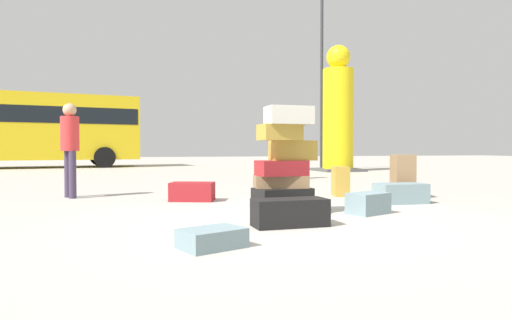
{
  "coord_description": "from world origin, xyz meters",
  "views": [
    {
      "loc": [
        -1.71,
        -4.75,
        0.83
      ],
      "look_at": [
        0.12,
        1.77,
        0.65
      ],
      "focal_mm": 30.8,
      "sensor_mm": 36.0,
      "label": 1
    }
  ],
  "objects_px": {
    "person_tourist_with_camera": "(70,142)",
    "suitcase_brown_foreground_near": "(403,176)",
    "lamp_post": "(322,54)",
    "suitcase_tan_behind_tower": "(340,181)",
    "suitcase_slate_foreground_far": "(212,238)",
    "person_bearded_onlooker": "(290,145)",
    "suitcase_tower": "(285,169)",
    "parked_bus": "(33,125)",
    "suitcase_slate_right_side": "(368,203)",
    "suitcase_slate_white_trunk": "(401,193)",
    "yellow_dummy_statue": "(338,115)",
    "suitcase_black_left_side": "(290,212)",
    "suitcase_maroon_upright_blue": "(192,192)"
  },
  "relations": [
    {
      "from": "suitcase_black_left_side",
      "to": "parked_bus",
      "type": "relative_size",
      "value": 0.09
    },
    {
      "from": "suitcase_slate_white_trunk",
      "to": "suitcase_slate_foreground_far",
      "type": "bearing_deg",
      "value": -143.59
    },
    {
      "from": "suitcase_black_left_side",
      "to": "suitcase_slate_white_trunk",
      "type": "relative_size",
      "value": 1.07
    },
    {
      "from": "suitcase_slate_foreground_far",
      "to": "suitcase_slate_right_side",
      "type": "distance_m",
      "value": 2.62
    },
    {
      "from": "suitcase_tan_behind_tower",
      "to": "suitcase_slate_right_side",
      "type": "distance_m",
      "value": 2.11
    },
    {
      "from": "suitcase_brown_foreground_near",
      "to": "suitcase_slate_right_side",
      "type": "height_order",
      "value": "suitcase_brown_foreground_near"
    },
    {
      "from": "suitcase_brown_foreground_near",
      "to": "suitcase_slate_white_trunk",
      "type": "distance_m",
      "value": 0.73
    },
    {
      "from": "suitcase_slate_white_trunk",
      "to": "parked_bus",
      "type": "bearing_deg",
      "value": 120.68
    },
    {
      "from": "suitcase_slate_white_trunk",
      "to": "suitcase_black_left_side",
      "type": "bearing_deg",
      "value": -145.93
    },
    {
      "from": "lamp_post",
      "to": "suitcase_slate_foreground_far",
      "type": "bearing_deg",
      "value": -117.77
    },
    {
      "from": "lamp_post",
      "to": "suitcase_tan_behind_tower",
      "type": "bearing_deg",
      "value": -112.23
    },
    {
      "from": "lamp_post",
      "to": "suitcase_slate_right_side",
      "type": "bearing_deg",
      "value": -111.34
    },
    {
      "from": "suitcase_slate_foreground_far",
      "to": "suitcase_slate_white_trunk",
      "type": "height_order",
      "value": "suitcase_slate_white_trunk"
    },
    {
      "from": "suitcase_slate_foreground_far",
      "to": "person_tourist_with_camera",
      "type": "xyz_separation_m",
      "value": [
        -1.65,
        4.34,
        0.87
      ]
    },
    {
      "from": "person_bearded_onlooker",
      "to": "person_tourist_with_camera",
      "type": "distance_m",
      "value": 6.01
    },
    {
      "from": "person_tourist_with_camera",
      "to": "suitcase_brown_foreground_near",
      "type": "bearing_deg",
      "value": 48.17
    },
    {
      "from": "suitcase_black_left_side",
      "to": "person_bearded_onlooker",
      "type": "distance_m",
      "value": 7.23
    },
    {
      "from": "person_bearded_onlooker",
      "to": "parked_bus",
      "type": "xyz_separation_m",
      "value": [
        -8.23,
        9.73,
        0.89
      ]
    },
    {
      "from": "suitcase_tan_behind_tower",
      "to": "person_bearded_onlooker",
      "type": "distance_m",
      "value": 4.28
    },
    {
      "from": "suitcase_black_left_side",
      "to": "suitcase_slate_foreground_far",
      "type": "distance_m",
      "value": 1.26
    },
    {
      "from": "person_tourist_with_camera",
      "to": "yellow_dummy_statue",
      "type": "height_order",
      "value": "yellow_dummy_statue"
    },
    {
      "from": "suitcase_slate_white_trunk",
      "to": "person_tourist_with_camera",
      "type": "relative_size",
      "value": 0.46
    },
    {
      "from": "parked_bus",
      "to": "yellow_dummy_statue",
      "type": "bearing_deg",
      "value": -36.88
    },
    {
      "from": "suitcase_slate_foreground_far",
      "to": "person_bearded_onlooker",
      "type": "distance_m",
      "value": 8.34
    },
    {
      "from": "suitcase_black_left_side",
      "to": "suitcase_slate_foreground_far",
      "type": "height_order",
      "value": "suitcase_black_left_side"
    },
    {
      "from": "suitcase_slate_foreground_far",
      "to": "suitcase_brown_foreground_near",
      "type": "distance_m",
      "value": 4.63
    },
    {
      "from": "suitcase_slate_right_side",
      "to": "suitcase_brown_foreground_near",
      "type": "bearing_deg",
      "value": 22.38
    },
    {
      "from": "person_bearded_onlooker",
      "to": "yellow_dummy_statue",
      "type": "height_order",
      "value": "yellow_dummy_statue"
    },
    {
      "from": "suitcase_tan_behind_tower",
      "to": "suitcase_slate_white_trunk",
      "type": "xyz_separation_m",
      "value": [
        0.43,
        -1.15,
        -0.11
      ]
    },
    {
      "from": "suitcase_tower",
      "to": "parked_bus",
      "type": "bearing_deg",
      "value": 110.83
    },
    {
      "from": "parked_bus",
      "to": "suitcase_brown_foreground_near",
      "type": "bearing_deg",
      "value": -68.61
    },
    {
      "from": "yellow_dummy_statue",
      "to": "parked_bus",
      "type": "distance_m",
      "value": 12.97
    },
    {
      "from": "suitcase_tower",
      "to": "suitcase_slate_right_side",
      "type": "distance_m",
      "value": 1.16
    },
    {
      "from": "suitcase_slate_white_trunk",
      "to": "suitcase_slate_right_side",
      "type": "xyz_separation_m",
      "value": [
        -1.05,
        -0.85,
        -0.02
      ]
    },
    {
      "from": "suitcase_tan_behind_tower",
      "to": "lamp_post",
      "type": "distance_m",
      "value": 10.86
    },
    {
      "from": "parked_bus",
      "to": "suitcase_slate_right_side",
      "type": "bearing_deg",
      "value": -75.14
    },
    {
      "from": "suitcase_black_left_side",
      "to": "parked_bus",
      "type": "xyz_separation_m",
      "value": [
        -5.77,
        16.48,
        1.69
      ]
    },
    {
      "from": "suitcase_tan_behind_tower",
      "to": "yellow_dummy_statue",
      "type": "distance_m",
      "value": 8.9
    },
    {
      "from": "suitcase_slate_white_trunk",
      "to": "person_bearded_onlooker",
      "type": "xyz_separation_m",
      "value": [
        0.15,
        5.33,
        0.79
      ]
    },
    {
      "from": "suitcase_slate_foreground_far",
      "to": "yellow_dummy_statue",
      "type": "xyz_separation_m",
      "value": [
        6.67,
        11.2,
        1.99
      ]
    },
    {
      "from": "suitcase_black_left_side",
      "to": "suitcase_tan_behind_tower",
      "type": "bearing_deg",
      "value": 52.79
    },
    {
      "from": "suitcase_black_left_side",
      "to": "suitcase_slate_white_trunk",
      "type": "xyz_separation_m",
      "value": [
        2.31,
        1.42,
        0.0
      ]
    },
    {
      "from": "suitcase_black_left_side",
      "to": "lamp_post",
      "type": "distance_m",
      "value": 13.8
    },
    {
      "from": "parked_bus",
      "to": "lamp_post",
      "type": "relative_size",
      "value": 1.24
    },
    {
      "from": "suitcase_tower",
      "to": "suitcase_tan_behind_tower",
      "type": "bearing_deg",
      "value": 47.22
    },
    {
      "from": "suitcase_slate_foreground_far",
      "to": "yellow_dummy_statue",
      "type": "relative_size",
      "value": 0.11
    },
    {
      "from": "suitcase_black_left_side",
      "to": "parked_bus",
      "type": "bearing_deg",
      "value": 108.22
    },
    {
      "from": "suitcase_maroon_upright_blue",
      "to": "person_tourist_with_camera",
      "type": "xyz_separation_m",
      "value": [
        -1.92,
        0.98,
        0.8
      ]
    },
    {
      "from": "suitcase_tan_behind_tower",
      "to": "lamp_post",
      "type": "height_order",
      "value": "lamp_post"
    },
    {
      "from": "suitcase_tower",
      "to": "suitcase_black_left_side",
      "type": "distance_m",
      "value": 0.91
    }
  ]
}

